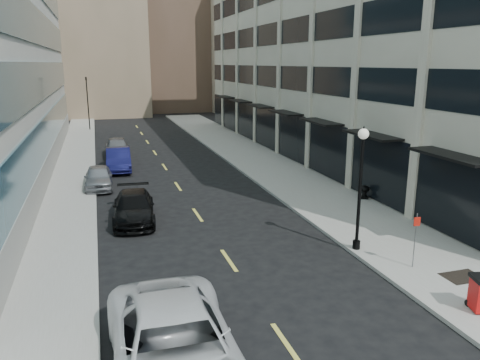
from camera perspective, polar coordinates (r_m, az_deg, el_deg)
sidewalk_right at (r=32.05m, az=5.76°, el=0.35°), size 5.00×80.00×0.15m
sidewalk_left at (r=29.72m, az=-20.03°, el=-1.54°), size 3.00×80.00×0.15m
building_right at (r=41.70m, az=14.69°, el=15.51°), size 15.30×46.50×18.25m
skyline_tan_near at (r=76.94m, az=-17.38°, el=18.24°), size 14.00×18.00×28.00m
skyline_brown at (r=82.19m, az=-8.61°, el=20.50°), size 12.00×16.00×34.00m
skyline_tan_far at (r=87.24m, az=-24.05°, el=15.14°), size 12.00×14.00×22.00m
skyline_stone at (r=78.06m, az=-0.16°, el=15.84°), size 10.00×14.00×20.00m
grate_far at (r=19.02m, az=25.51°, el=-10.59°), size 1.40×1.00×0.01m
road_centerline at (r=27.19m, az=-6.51°, el=-2.33°), size 0.15×68.20×0.01m
traffic_signal at (r=56.71m, az=-18.25°, el=11.47°), size 0.66×0.66×6.98m
car_white_van at (r=12.13m, az=-7.93°, el=-19.75°), size 3.16×6.72×1.86m
car_black_pickup at (r=23.76m, az=-12.82°, el=-3.27°), size 2.34×5.00×1.41m
car_silver_sedan at (r=30.48m, az=-16.86°, el=0.31°), size 1.76×4.19×1.42m
car_blue_sedan at (r=35.23m, az=-14.59°, el=2.44°), size 1.87×4.92×1.60m
car_grey_sedan at (r=40.32m, az=-14.76°, el=3.88°), size 1.98×4.81×1.63m
lamppost at (r=19.32m, az=14.49°, el=0.21°), size 0.43×0.43×5.14m
sign_post at (r=18.64m, az=20.64°, el=-5.99°), size 0.25×0.07×2.13m
urn_planter at (r=27.44m, az=14.93°, el=-1.24°), size 0.56×0.56×0.77m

